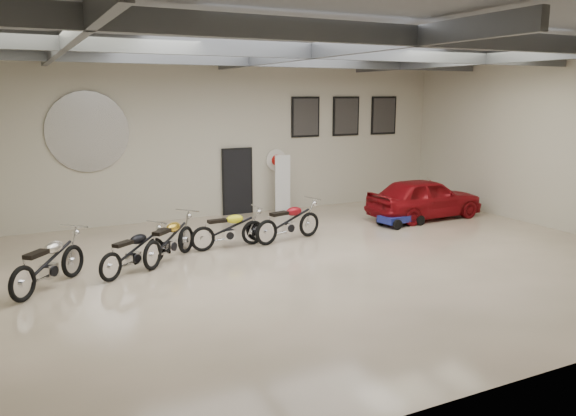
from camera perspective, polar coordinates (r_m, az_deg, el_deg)
name	(u,v)px	position (r m, az deg, el deg)	size (l,w,h in m)	color
floor	(311,264)	(13.03, 2.34, -5.69)	(16.00, 12.00, 0.01)	beige
ceiling	(313,39)	(12.51, 2.54, 16.77)	(16.00, 12.00, 0.01)	slate
back_wall	(221,138)	(18.00, -6.82, 7.10)	(16.00, 0.02, 5.00)	beige
right_wall	(559,143)	(17.79, 25.83, 6.00)	(0.02, 12.00, 5.00)	beige
ceiling_beams	(313,51)	(12.49, 2.53, 15.63)	(15.80, 11.80, 0.32)	#54575B
door	(237,182)	(18.29, -5.18, 2.63)	(0.92, 0.08, 2.10)	black
logo_plaque	(88,132)	(17.02, -19.68, 7.29)	(2.30, 0.06, 1.16)	silver
poster_left	(305,117)	(19.14, 1.79, 9.23)	(1.05, 0.08, 1.35)	black
poster_mid	(346,116)	(19.94, 5.91, 9.27)	(1.05, 0.08, 1.35)	black
poster_right	(384,115)	(20.83, 9.69, 9.26)	(1.05, 0.08, 1.35)	black
oil_sign	(276,160)	(18.74, -1.21, 4.90)	(0.72, 0.10, 0.72)	white
banner_stand	(283,184)	(18.45, -0.55, 2.44)	(0.52, 0.21, 1.90)	white
motorcycle_silver	(48,262)	(12.23, -23.18, -5.03)	(2.17, 0.67, 1.13)	silver
motorcycle_black	(133,250)	(12.72, -15.45, -4.18)	(1.93, 0.60, 1.01)	silver
motorcycle_gold	(170,239)	(13.39, -11.94, -3.06)	(2.08, 0.64, 1.08)	silver
motorcycle_yellow	(228,228)	(14.30, -6.08, -2.06)	(1.97, 0.61, 1.02)	silver
motorcycle_red	(288,221)	(14.91, 0.05, -1.31)	(2.10, 0.65, 1.09)	silver
go_kart	(404,215)	(17.15, 11.73, -0.66)	(1.72, 0.77, 0.62)	navy
vintage_car	(425,198)	(18.14, 13.72, 1.00)	(3.81, 1.54, 1.30)	maroon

